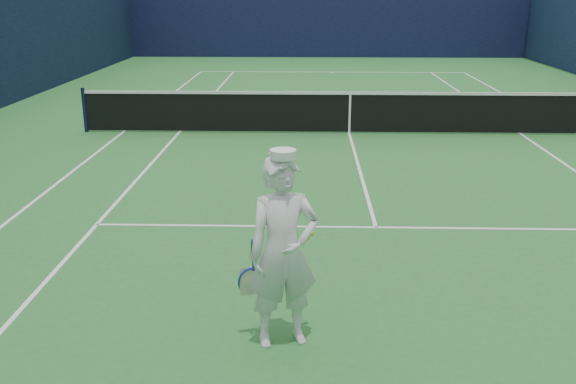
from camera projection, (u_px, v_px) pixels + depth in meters
The scene contains 5 objects.
ground at pixel (349, 133), 15.45m from camera, with size 80.00×80.00×0.00m, color #296D2D.
court_markings at pixel (349, 133), 15.45m from camera, with size 11.03×23.83×0.01m.
windscreen_fence at pixel (352, 49), 14.84m from camera, with size 20.12×36.12×4.00m.
tennis_net at pixel (350, 111), 15.28m from camera, with size 12.88×0.09×1.07m.
tennis_player at pixel (283, 252), 6.06m from camera, with size 0.87×0.63×1.95m.
Camera 1 is at (-1.02, -15.19, 3.33)m, focal length 40.00 mm.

